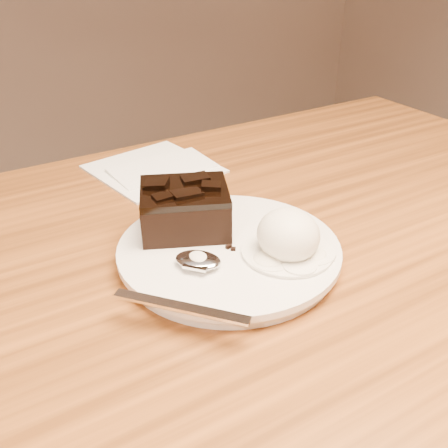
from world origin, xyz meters
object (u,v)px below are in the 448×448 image
napkin (154,168)px  plate (229,253)px  spoon (198,262)px  brownie (185,211)px  ice_cream_scoop (288,235)px

napkin → plate: bearing=-97.1°
plate → spoon: spoon is taller
brownie → napkin: brownie is taller
napkin → brownie: bearing=-104.9°
ice_cream_scoop → spoon: bearing=163.1°
brownie → plate: bearing=-67.8°
brownie → spoon: brownie is taller
plate → ice_cream_scoop: size_ratio=3.52×
plate → napkin: bearing=82.9°
ice_cream_scoop → napkin: (-0.01, 0.30, -0.04)m
ice_cream_scoop → spoon: size_ratio=0.36×
ice_cream_scoop → napkin: ice_cream_scoop is taller
ice_cream_scoop → spoon: 0.09m
plate → ice_cream_scoop: ice_cream_scoop is taller
spoon → napkin: (0.08, 0.28, -0.02)m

